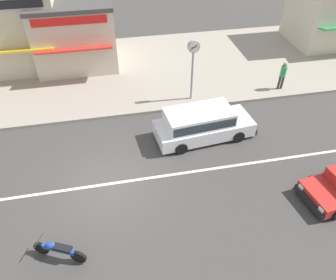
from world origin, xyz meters
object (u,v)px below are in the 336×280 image
shopfront_far_kios (75,33)px  shopfront_corner_warung (15,25)px  motorcycle_2 (58,250)px  shopfront_mid_block (334,9)px  pedestrian_mid_kerb (283,74)px  minivan_white_2 (202,123)px  street_clock (193,57)px

shopfront_far_kios → shopfront_corner_warung: bearing=167.2°
motorcycle_2 → shopfront_mid_block: shopfront_mid_block is taller
motorcycle_2 → pedestrian_mid_kerb: 14.99m
minivan_white_2 → pedestrian_mid_kerb: bearing=29.4°
motorcycle_2 → pedestrian_mid_kerb: bearing=35.0°
shopfront_corner_warung → shopfront_mid_block: bearing=-2.2°
shopfront_far_kios → minivan_white_2: bearing=-56.7°
street_clock → pedestrian_mid_kerb: street_clock is taller
motorcycle_2 → shopfront_corner_warung: (-2.97, 15.12, 2.24)m
pedestrian_mid_kerb → shopfront_mid_block: (6.37, 5.70, 1.38)m
pedestrian_mid_kerb → street_clock: bearing=180.0°
minivan_white_2 → motorcycle_2: bearing=-140.6°
shopfront_mid_block → shopfront_far_kios: size_ratio=1.05×
motorcycle_2 → shopfront_corner_warung: shopfront_corner_warung is taller
motorcycle_2 → shopfront_far_kios: size_ratio=0.35×
motorcycle_2 → shopfront_mid_block: 23.57m
street_clock → shopfront_corner_warung: bearing=146.3°
minivan_white_2 → street_clock: 3.76m
shopfront_corner_warung → shopfront_mid_block: (21.60, -0.83, -0.15)m
minivan_white_2 → shopfront_far_kios: size_ratio=0.98×
pedestrian_mid_kerb → shopfront_mid_block: size_ratio=0.31×
motorcycle_2 → pedestrian_mid_kerb: (12.26, 8.59, 0.71)m
motorcycle_2 → shopfront_far_kios: bearing=87.5°
shopfront_far_kios → pedestrian_mid_kerb: bearing=-26.1°
minivan_white_2 → shopfront_corner_warung: size_ratio=0.88×
shopfront_mid_block → motorcycle_2: bearing=-142.5°
pedestrian_mid_kerb → shopfront_far_kios: 13.00m
minivan_white_2 → shopfront_mid_block: bearing=36.4°
minivan_white_2 → shopfront_mid_block: (12.13, 8.95, 1.67)m
motorcycle_2 → shopfront_corner_warung: bearing=101.1°
minivan_white_2 → shopfront_far_kios: bearing=123.3°
minivan_white_2 → pedestrian_mid_kerb: (5.76, 3.25, 0.29)m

